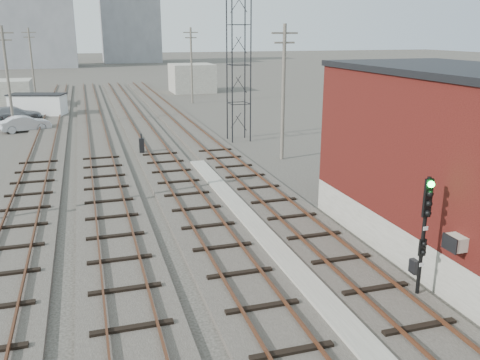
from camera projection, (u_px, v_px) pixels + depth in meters
name	position (u px, v px, depth m)	size (l,w,h in m)	color
ground	(138.00, 103.00, 62.75)	(320.00, 320.00, 0.00)	#282621
track_right	(192.00, 132.00, 44.15)	(3.20, 90.00, 0.39)	#332D28
track_mid_right	(146.00, 135.00, 43.03)	(3.20, 90.00, 0.39)	#332D28
track_mid_left	(97.00, 137.00, 41.90)	(3.20, 90.00, 0.39)	#332D28
track_left	(46.00, 140.00, 40.78)	(3.20, 90.00, 0.39)	#332D28
platform_curb	(271.00, 245.00, 20.64)	(0.90, 28.00, 0.26)	gray
brick_building	(459.00, 161.00, 19.79)	(6.54, 12.20, 7.22)	gray
lattice_tower	(239.00, 45.00, 39.25)	(1.60, 1.60, 15.00)	black
utility_pole_left_b	(8.00, 76.00, 44.12)	(1.80, 0.24, 9.00)	#595147
utility_pole_left_c	(32.00, 61.00, 67.06)	(1.80, 0.24, 9.00)	#595147
utility_pole_right_a	(283.00, 89.00, 33.86)	(1.80, 0.24, 9.00)	#595147
utility_pole_right_b	(191.00, 63.00, 61.39)	(1.80, 0.24, 9.00)	#595147
apartment_left	(25.00, 4.00, 122.30)	(22.00, 14.00, 30.00)	gray
apartment_right	(129.00, 15.00, 143.94)	(16.00, 12.00, 26.00)	gray
shed_right	(192.00, 78.00, 73.89)	(6.00, 6.00, 4.00)	gray
signal_mast	(425.00, 229.00, 16.07)	(0.40, 0.41, 4.19)	gray
switch_stand	(142.00, 146.00, 36.10)	(0.34, 0.34, 1.45)	black
site_trailer	(38.00, 105.00, 52.56)	(6.06, 4.00, 2.35)	white
car_silver	(25.00, 124.00, 44.79)	(1.46, 4.19, 1.38)	#B3B6BC
car_grey	(14.00, 114.00, 49.48)	(2.11, 5.20, 1.51)	gray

